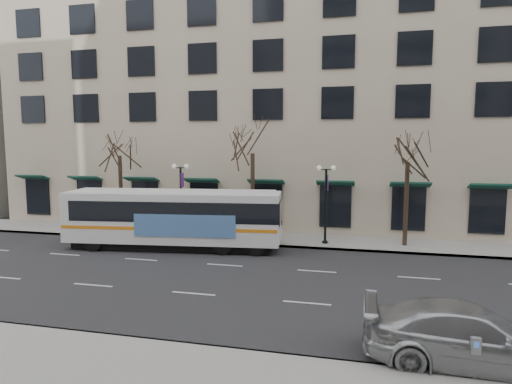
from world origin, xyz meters
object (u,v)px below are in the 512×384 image
(lamp_post_left, at_px, (181,196))
(lamp_post_right, at_px, (326,201))
(pay_station, at_px, (476,349))
(silver_car, at_px, (470,336))
(tree_far_right, at_px, (408,147))
(city_bus, at_px, (175,217))
(tree_far_left, at_px, (119,142))
(tree_far_mid, at_px, (253,139))

(lamp_post_left, distance_m, lamp_post_right, 10.00)
(pay_station, bearing_deg, silver_car, 83.69)
(tree_far_right, bearing_deg, lamp_post_left, -177.71)
(city_bus, distance_m, pay_station, 19.09)
(city_bus, bearing_deg, silver_car, -45.13)
(lamp_post_right, distance_m, silver_car, 15.47)
(city_bus, bearing_deg, pay_station, -47.98)
(lamp_post_left, bearing_deg, pay_station, -45.71)
(lamp_post_right, xyz_separation_m, pay_station, (5.12, -15.50, -1.94))
(tree_far_left, distance_m, silver_car, 25.87)
(tree_far_right, distance_m, city_bus, 15.28)
(tree_far_right, relative_size, lamp_post_left, 1.55)
(lamp_post_right, bearing_deg, pay_station, -71.72)
(tree_far_right, bearing_deg, lamp_post_right, -173.15)
(tree_far_left, xyz_separation_m, lamp_post_left, (5.01, -0.60, -3.75))
(lamp_post_left, xyz_separation_m, silver_car, (15.26, -14.40, -2.04))
(tree_far_left, relative_size, tree_far_right, 1.03)
(city_bus, bearing_deg, tree_far_left, 142.09)
(tree_far_mid, distance_m, lamp_post_right, 6.41)
(silver_car, bearing_deg, tree_far_mid, 35.61)
(tree_far_right, distance_m, lamp_post_right, 6.11)
(tree_far_right, distance_m, silver_car, 15.99)
(pay_station, bearing_deg, tree_far_left, 142.11)
(silver_car, bearing_deg, lamp_post_right, 21.27)
(tree_far_mid, bearing_deg, tree_far_right, -0.00)
(tree_far_right, bearing_deg, tree_far_left, 180.00)
(pay_station, bearing_deg, tree_far_right, 91.22)
(tree_far_mid, xyz_separation_m, city_bus, (-4.19, -3.52, -4.90))
(tree_far_left, distance_m, pay_station, 26.40)
(tree_far_left, xyz_separation_m, city_bus, (5.81, -3.52, -4.69))
(tree_far_left, height_order, silver_car, tree_far_left)
(tree_far_left, xyz_separation_m, pay_station, (20.13, -16.10, -5.69))
(tree_far_right, relative_size, silver_car, 1.30)
(tree_far_mid, relative_size, pay_station, 7.23)
(city_bus, bearing_deg, tree_far_mid, 33.33)
(city_bus, xyz_separation_m, silver_car, (14.46, -11.48, -1.11))
(tree_far_mid, height_order, lamp_post_right, tree_far_mid)
(silver_car, bearing_deg, pay_station, 174.14)
(silver_car, bearing_deg, lamp_post_left, 47.88)
(tree_far_mid, bearing_deg, tree_far_left, -180.00)
(silver_car, height_order, pay_station, silver_car)
(lamp_post_right, bearing_deg, tree_far_mid, 173.17)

